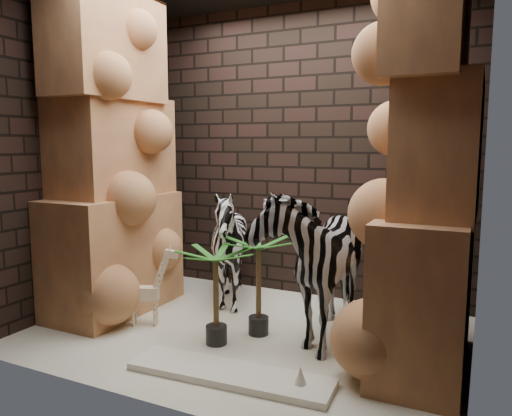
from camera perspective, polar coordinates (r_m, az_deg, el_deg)
The scene contains 13 objects.
floor at distance 4.22m, azimuth -1.30°, elevation -14.50°, with size 3.50×3.50×0.00m, color white.
wall_back at distance 5.06m, azimuth 5.11°, elevation 6.55°, with size 3.50×3.50×0.00m, color black.
wall_front at distance 2.86m, azimuth -12.85°, elevation 5.69°, with size 3.50×3.50×0.00m, color black.
wall_left at distance 4.96m, azimuth -19.80°, elevation 6.12°, with size 3.00×3.00×0.00m, color black.
wall_right at distance 3.49m, azimuth 25.31°, elevation 5.46°, with size 3.00×3.00×0.00m, color black.
rock_pillar_left at distance 4.72m, azimuth -16.79°, elevation 6.19°, with size 0.68×1.30×3.00m, color tan, non-canonical shape.
rock_pillar_right at distance 3.51m, azimuth 19.90°, elevation 5.73°, with size 0.58×1.25×3.00m, color tan, non-canonical shape.
zebra_right at distance 4.03m, azimuth 6.98°, elevation -4.56°, with size 0.68×1.26×1.49m, color white.
zebra_left at distance 4.73m, azimuth -3.17°, elevation -5.34°, with size 0.94×1.17×1.06m, color white.
giraffe_toy at distance 4.38m, azimuth -13.08°, elevation -8.79°, with size 0.38×0.13×0.73m, color #FEE3BB, non-canonical shape.
palm_front at distance 4.06m, azimuth 0.30°, elevation -9.15°, with size 0.36×0.36×0.84m, color #1C6514, non-canonical shape.
palm_back at distance 3.89m, azimuth -4.74°, elevation -10.31°, with size 0.36×0.36×0.79m, color #1C6514, non-canonical shape.
surfboard at distance 3.49m, azimuth -3.14°, elevation -18.96°, with size 1.44×0.35×0.05m, color white.
Camera 1 is at (1.77, -3.49, 1.58)m, focal length 33.91 mm.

